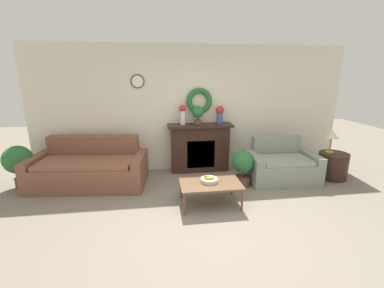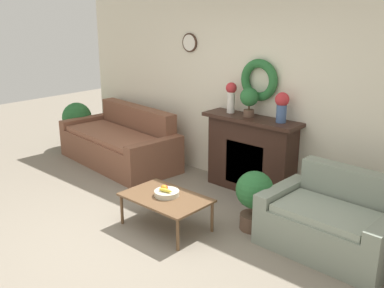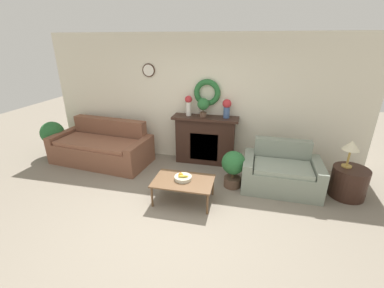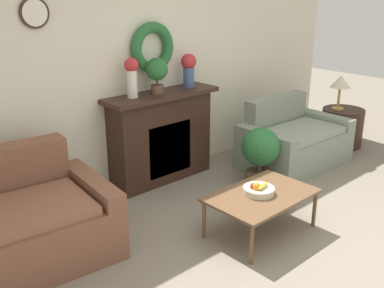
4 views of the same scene
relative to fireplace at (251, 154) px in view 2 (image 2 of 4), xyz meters
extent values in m
plane|color=gray|center=(-0.14, -2.23, -0.53)|extent=(16.00, 16.00, 0.00)
cube|color=beige|center=(-0.14, 0.21, 0.82)|extent=(6.80, 0.06, 2.70)
cylinder|color=#382319|center=(-1.28, 0.16, 1.42)|extent=(0.28, 0.02, 0.28)
cylinder|color=white|center=(-1.28, 0.15, 1.42)|extent=(0.24, 0.01, 0.24)
torus|color=#286633|center=(0.00, 0.11, 1.00)|extent=(0.56, 0.12, 0.56)
cube|color=#331E16|center=(0.00, 0.01, -0.03)|extent=(1.25, 0.34, 1.00)
cube|color=black|center=(0.00, -0.15, -0.11)|extent=(0.60, 0.02, 0.60)
cube|color=orange|center=(0.00, -0.16, -0.19)|extent=(0.48, 0.01, 0.33)
cube|color=#331E16|center=(0.00, -0.03, 0.50)|extent=(1.39, 0.41, 0.05)
cube|color=brown|center=(-2.25, -0.61, -0.30)|extent=(1.86, 0.95, 0.46)
cube|color=brown|center=(-2.20, -0.12, -0.08)|extent=(1.80, 0.40, 0.90)
cube|color=brown|center=(-3.21, -0.40, -0.23)|extent=(0.27, 1.00, 0.60)
cube|color=brown|center=(-1.27, -0.60, -0.23)|extent=(0.27, 1.00, 0.60)
cube|color=brown|center=(-2.25, -0.61, -0.03)|extent=(1.78, 0.88, 0.08)
cube|color=gray|center=(1.54, -0.87, -0.32)|extent=(1.03, 0.70, 0.43)
cube|color=gray|center=(1.55, -0.44, -0.11)|extent=(1.02, 0.22, 0.84)
cube|color=gray|center=(0.95, -0.76, -0.25)|extent=(0.19, 0.86, 0.57)
cube|color=gray|center=(1.54, -0.87, -0.07)|extent=(0.99, 0.64, 0.08)
cube|color=brown|center=(-0.08, -1.56, -0.16)|extent=(0.99, 0.64, 0.03)
cylinder|color=brown|center=(-0.54, -1.84, -0.35)|extent=(0.04, 0.04, 0.36)
cylinder|color=brown|center=(0.37, -1.84, -0.35)|extent=(0.04, 0.04, 0.36)
cylinder|color=brown|center=(-0.54, -1.28, -0.35)|extent=(0.04, 0.04, 0.36)
cylinder|color=brown|center=(0.37, -1.28, -0.35)|extent=(0.04, 0.04, 0.36)
cylinder|color=beige|center=(-0.09, -1.53, -0.11)|extent=(0.29, 0.29, 0.06)
sphere|color=#B2231E|center=(-0.14, -1.51, -0.07)|extent=(0.07, 0.07, 0.07)
sphere|color=orange|center=(-0.13, -1.54, -0.06)|extent=(0.08, 0.08, 0.08)
ellipsoid|color=yellow|center=(-0.08, -1.57, -0.06)|extent=(0.17, 0.08, 0.04)
cylinder|color=silver|center=(-0.37, 0.01, 0.67)|extent=(0.11, 0.11, 0.29)
sphere|color=#B72D33|center=(-0.37, 0.01, 0.87)|extent=(0.15, 0.15, 0.15)
cylinder|color=#3D5684|center=(0.43, 0.01, 0.64)|extent=(0.13, 0.13, 0.23)
sphere|color=#B72D33|center=(0.43, 0.01, 0.82)|extent=(0.18, 0.18, 0.18)
cylinder|color=brown|center=(-0.05, -0.01, 0.57)|extent=(0.14, 0.14, 0.09)
cylinder|color=#4C3823|center=(-0.05, -0.01, 0.65)|extent=(0.02, 0.02, 0.07)
sphere|color=#286633|center=(-0.05, -0.01, 0.79)|extent=(0.25, 0.25, 0.25)
cylinder|color=brown|center=(-3.52, -0.40, -0.44)|extent=(0.23, 0.23, 0.18)
cylinder|color=#4C3823|center=(-3.52, -0.40, -0.28)|extent=(0.04, 0.04, 0.14)
sphere|color=#286633|center=(-3.52, -0.40, 0.02)|extent=(0.52, 0.52, 0.52)
cylinder|color=brown|center=(0.68, -0.91, -0.44)|extent=(0.31, 0.31, 0.18)
cylinder|color=#4C3823|center=(0.68, -0.91, -0.29)|extent=(0.05, 0.05, 0.12)
sphere|color=#286633|center=(0.68, -0.91, -0.05)|extent=(0.43, 0.43, 0.43)
camera|label=1|loc=(-0.90, -5.35, 1.57)|focal=24.00mm
camera|label=2|loc=(3.30, -4.86, 1.94)|focal=42.00mm
camera|label=3|loc=(0.88, -5.14, 2.00)|focal=24.00mm
camera|label=4|loc=(-3.04, -3.86, 1.65)|focal=42.00mm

